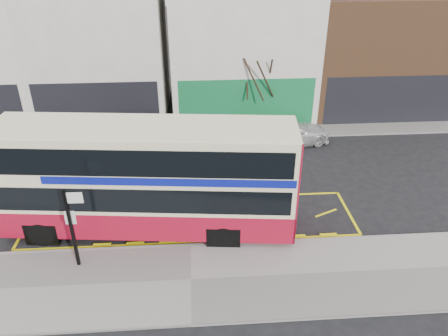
{
  "coord_description": "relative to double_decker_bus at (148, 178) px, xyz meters",
  "views": [
    {
      "loc": [
        0.35,
        -14.01,
        11.14
      ],
      "look_at": [
        1.48,
        2.0,
        2.24
      ],
      "focal_mm": 35.0,
      "sensor_mm": 36.0,
      "label": 1
    }
  ],
  "objects": [
    {
      "name": "terrace_green_shop",
      "position": [
        5.1,
        13.96,
        2.63
      ],
      "size": [
        9.0,
        8.01,
        11.3
      ],
      "color": "white",
      "rests_on": "ground"
    },
    {
      "name": "kerb",
      "position": [
        1.6,
        -1.4,
        -2.37
      ],
      "size": [
        40.0,
        0.15,
        0.15
      ],
      "primitive_type": "cube",
      "color": "gray",
      "rests_on": "ground"
    },
    {
      "name": "double_decker_bus",
      "position": [
        0.0,
        0.0,
        0.0
      ],
      "size": [
        11.86,
        3.88,
        4.65
      ],
      "rotation": [
        0.0,
        0.0,
        -0.1
      ],
      "color": "#F8EFBD",
      "rests_on": "ground"
    },
    {
      "name": "car_silver",
      "position": [
        -5.71,
        7.3,
        -1.77
      ],
      "size": [
        4.24,
        2.61,
        1.35
      ],
      "primitive_type": "imported",
      "rotation": [
        0.0,
        0.0,
        1.85
      ],
      "color": "#9C9CA0",
      "rests_on": "ground"
    },
    {
      "name": "ground",
      "position": [
        1.6,
        -1.03,
        -2.45
      ],
      "size": [
        120.0,
        120.0,
        0.0
      ],
      "primitive_type": "plane",
      "color": "black",
      "rests_on": "ground"
    },
    {
      "name": "street_tree_right",
      "position": [
        5.77,
        10.16,
        1.47
      ],
      "size": [
        2.66,
        2.66,
        5.75
      ],
      "color": "#342417",
      "rests_on": "ground"
    },
    {
      "name": "terrace_left",
      "position": [
        -3.9,
        13.96,
        2.88
      ],
      "size": [
        8.0,
        8.01,
        11.8
      ],
      "color": "white",
      "rests_on": "ground"
    },
    {
      "name": "far_pavement",
      "position": [
        1.6,
        9.97,
        -2.37
      ],
      "size": [
        50.0,
        3.0,
        0.15
      ],
      "primitive_type": "cube",
      "color": "gray",
      "rests_on": "ground"
    },
    {
      "name": "pavement",
      "position": [
        1.6,
        -3.33,
        -2.37
      ],
      "size": [
        40.0,
        4.0,
        0.15
      ],
      "primitive_type": "cube",
      "color": "gray",
      "rests_on": "ground"
    },
    {
      "name": "car_grey",
      "position": [
        -0.99,
        8.28,
        -1.72
      ],
      "size": [
        4.5,
        1.76,
        1.46
      ],
      "primitive_type": "imported",
      "rotation": [
        0.0,
        0.0,
        1.52
      ],
      "color": "#3E4046",
      "rests_on": "ground"
    },
    {
      "name": "car_white",
      "position": [
        7.22,
        7.63,
        -1.72
      ],
      "size": [
        5.36,
        3.17,
        1.46
      ],
      "primitive_type": "imported",
      "rotation": [
        0.0,
        0.0,
        1.81
      ],
      "color": "silver",
      "rests_on": "ground"
    },
    {
      "name": "road_markings",
      "position": [
        1.6,
        0.57,
        -2.44
      ],
      "size": [
        14.0,
        3.4,
        0.01
      ],
      "primitive_type": null,
      "color": "#F7EC0D",
      "rests_on": "ground"
    },
    {
      "name": "terrace_right",
      "position": [
        14.1,
        13.96,
        2.13
      ],
      "size": [
        9.0,
        8.01,
        10.3
      ],
      "color": "brown",
      "rests_on": "ground"
    },
    {
      "name": "bus_stop_post",
      "position": [
        -2.49,
        -2.24,
        -0.36
      ],
      "size": [
        0.81,
        0.14,
        3.25
      ],
      "rotation": [
        0.0,
        0.0,
        -0.02
      ],
      "color": "black",
      "rests_on": "pavement"
    }
  ]
}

